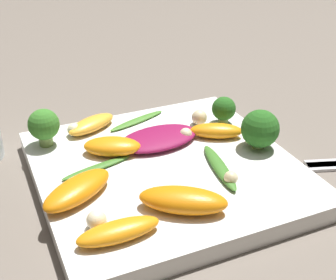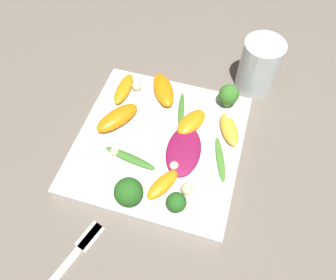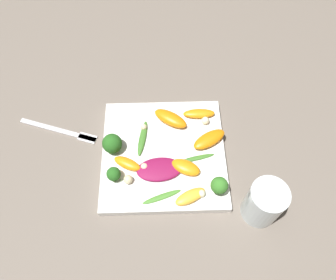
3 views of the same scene
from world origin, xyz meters
TOP-DOWN VIEW (x-y plane):
  - ground_plane at (0.00, 0.00)m, footprint 2.40×2.40m
  - plate at (0.00, 0.00)m, footprint 0.26×0.26m
  - drinking_glass at (0.19, -0.13)m, footprint 0.07×0.07m
  - fork at (-0.22, 0.07)m, footprint 0.18×0.07m
  - radicchio_leaf_0 at (-0.01, -0.04)m, footprint 0.10×0.06m
  - orange_segment_0 at (0.05, -0.10)m, footprint 0.07×0.05m
  - orange_segment_1 at (0.10, 0.02)m, footprint 0.08×0.07m
  - orange_segment_2 at (0.08, 0.09)m, footprint 0.07×0.02m
  - orange_segment_3 at (0.02, 0.08)m, footprint 0.08×0.07m
  - orange_segment_4 at (-0.08, -0.03)m, footprint 0.06×0.05m
  - orange_segment_5 at (0.04, -0.04)m, footprint 0.07×0.06m
  - broccoli_floret_0 at (0.11, -0.09)m, footprint 0.03×0.03m
  - broccoli_floret_1 at (-0.10, -0.06)m, footprint 0.03×0.03m
  - broccoli_floret_2 at (-0.11, 0.01)m, footprint 0.04×0.04m
  - arugula_sprig_0 at (0.07, -0.02)m, footprint 0.08×0.03m
  - arugula_sprig_1 at (-0.01, -0.10)m, footprint 0.08×0.04m
  - arugula_sprig_2 at (-0.04, 0.03)m, footprint 0.03×0.09m
  - macadamia_nut_0 at (0.10, 0.07)m, footprint 0.02×0.02m
  - macadamia_nut_1 at (-0.04, -0.04)m, footprint 0.01×0.01m
  - macadamia_nut_2 at (-0.04, 0.06)m, footprint 0.01×0.01m
  - macadamia_nut_3 at (0.07, -0.10)m, footprint 0.02×0.02m
  - macadamia_nut_4 at (-0.07, -0.07)m, footprint 0.02×0.02m

SIDE VIEW (x-z plane):
  - ground_plane at x=0.00m, z-range 0.00..0.00m
  - fork at x=-0.22m, z-range 0.00..0.01m
  - plate at x=0.00m, z-range 0.00..0.02m
  - arugula_sprig_1 at x=-0.01m, z-range 0.02..0.02m
  - arugula_sprig_0 at x=0.07m, z-range 0.02..0.02m
  - arugula_sprig_2 at x=-0.04m, z-range 0.02..0.03m
  - radicchio_leaf_0 at x=-0.01m, z-range 0.02..0.03m
  - macadamia_nut_2 at x=-0.04m, z-range 0.02..0.03m
  - macadamia_nut_1 at x=-0.04m, z-range 0.02..0.03m
  - orange_segment_0 at x=0.05m, z-range 0.02..0.03m
  - orange_segment_2 at x=0.08m, z-range 0.02..0.03m
  - macadamia_nut_3 at x=0.07m, z-range 0.02..0.03m
  - orange_segment_4 at x=-0.08m, z-range 0.02..0.04m
  - macadamia_nut_0 at x=0.10m, z-range 0.02..0.04m
  - orange_segment_5 at x=0.04m, z-range 0.02..0.04m
  - orange_segment_1 at x=0.10m, z-range 0.02..0.04m
  - macadamia_nut_4 at x=-0.07m, z-range 0.02..0.04m
  - orange_segment_3 at x=0.02m, z-range 0.02..0.04m
  - broccoli_floret_1 at x=-0.10m, z-range 0.02..0.05m
  - broccoli_floret_2 at x=-0.11m, z-range 0.02..0.06m
  - broccoli_floret_0 at x=0.11m, z-range 0.02..0.06m
  - drinking_glass at x=0.19m, z-range 0.00..0.10m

